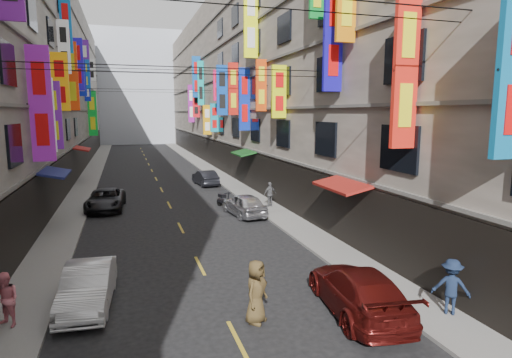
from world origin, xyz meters
TOP-DOWN VIEW (x-y plane):
  - sidewalk_left at (-6.00, 42.00)m, footprint 2.00×90.00m
  - sidewalk_right at (6.00, 42.00)m, footprint 2.00×90.00m
  - building_row_left at (-11.99, 42.00)m, footprint 10.14×90.00m
  - building_row_right at (11.99, 42.00)m, footprint 10.14×90.00m
  - haze_block at (0.00, 92.00)m, footprint 18.00×8.00m
  - shop_signage at (-0.06, 34.94)m, footprint 14.00×55.00m
  - street_awnings at (-1.26, 26.00)m, footprint 13.99×35.20m
  - overhead_cables at (0.00, 30.00)m, footprint 14.00×38.04m
  - lane_markings at (0.00, 39.00)m, footprint 0.12×80.20m
  - scooter_far_right at (3.31, 28.14)m, footprint 0.71×1.77m
  - car_left_mid at (-4.00, 15.42)m, footprint 1.69×4.14m
  - car_left_far at (-3.97, 29.78)m, footprint 2.54×4.87m
  - car_right_near at (3.97, 12.53)m, footprint 2.60×5.11m
  - car_right_mid at (4.00, 25.67)m, footprint 2.11×4.18m
  - car_right_far at (3.77, 37.18)m, footprint 1.78×4.01m
  - pedestrian_lfar at (-6.07, 14.44)m, footprint 0.92×0.89m
  - pedestrian_rnear at (6.45, 11.43)m, footprint 1.20×1.13m
  - pedestrian_rfar at (6.14, 27.12)m, footprint 1.04×0.75m
  - pedestrian_crossing at (0.79, 12.84)m, footprint 1.10×1.10m

SIDE VIEW (x-z plane):
  - lane_markings at x=0.00m, z-range 0.00..0.01m
  - sidewalk_left at x=-6.00m, z-range 0.00..0.12m
  - sidewalk_right at x=6.00m, z-range 0.00..0.12m
  - scooter_far_right at x=3.31m, z-range -0.13..1.01m
  - car_right_far at x=3.77m, z-range 0.00..1.28m
  - car_left_far at x=-3.97m, z-range 0.00..1.31m
  - car_left_mid at x=-4.00m, z-range 0.00..1.33m
  - car_right_mid at x=4.00m, z-range 0.00..1.37m
  - car_right_near at x=3.97m, z-range 0.00..1.42m
  - pedestrian_lfar at x=-6.07m, z-range 0.12..1.69m
  - pedestrian_rfar at x=6.14m, z-range 0.12..1.72m
  - pedestrian_crossing at x=0.79m, z-range 0.00..1.89m
  - pedestrian_rnear at x=6.45m, z-range 0.12..1.81m
  - street_awnings at x=-1.26m, z-range 2.80..3.20m
  - overhead_cables at x=0.00m, z-range 8.18..9.42m
  - shop_signage at x=-0.06m, z-range 3.18..15.03m
  - building_row_left at x=-11.99m, z-range -0.01..18.99m
  - building_row_right at x=11.99m, z-range -0.01..18.99m
  - haze_block at x=0.00m, z-range 0.00..22.00m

